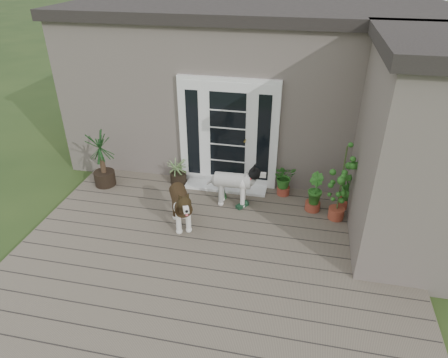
# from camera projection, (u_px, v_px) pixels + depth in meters

# --- Properties ---
(deck) EXTENTS (6.20, 4.60, 0.12)m
(deck) POSITION_uv_depth(u_px,v_px,m) (212.00, 258.00, 6.21)
(deck) COLOR #6B5B4C
(deck) RESTS_ON ground
(house_main) EXTENTS (7.40, 4.00, 3.10)m
(house_main) POSITION_uv_depth(u_px,v_px,m) (254.00, 85.00, 9.06)
(house_main) COLOR #665E54
(house_main) RESTS_ON ground
(roof_main) EXTENTS (7.60, 4.20, 0.20)m
(roof_main) POSITION_uv_depth(u_px,v_px,m) (258.00, 6.00, 8.24)
(roof_main) COLOR #2D2826
(roof_main) RESTS_ON house_main
(house_wing) EXTENTS (1.60, 2.40, 3.10)m
(house_wing) POSITION_uv_depth(u_px,v_px,m) (419.00, 158.00, 5.88)
(house_wing) COLOR #665E54
(house_wing) RESTS_ON ground
(door_unit) EXTENTS (1.90, 0.14, 2.15)m
(door_unit) POSITION_uv_depth(u_px,v_px,m) (228.00, 134.00, 7.54)
(door_unit) COLOR white
(door_unit) RESTS_ON deck
(door_step) EXTENTS (1.60, 0.40, 0.05)m
(door_step) POSITION_uv_depth(u_px,v_px,m) (226.00, 187.00, 7.90)
(door_step) COLOR white
(door_step) RESTS_ON deck
(brindle_dog) EXTENTS (0.76, 0.99, 0.76)m
(brindle_dog) POSITION_uv_depth(u_px,v_px,m) (181.00, 207.00, 6.65)
(brindle_dog) COLOR #3A2815
(brindle_dog) RESTS_ON deck
(white_dog) EXTENTS (0.89, 0.41, 0.73)m
(white_dog) POSITION_uv_depth(u_px,v_px,m) (233.00, 187.00, 7.23)
(white_dog) COLOR white
(white_dog) RESTS_ON deck
(spider_plant) EXTENTS (0.55, 0.55, 0.58)m
(spider_plant) POSITION_uv_depth(u_px,v_px,m) (178.00, 170.00, 7.94)
(spider_plant) COLOR #7D9A5E
(spider_plant) RESTS_ON deck
(yucca) EXTENTS (0.99, 0.99, 1.12)m
(yucca) POSITION_uv_depth(u_px,v_px,m) (102.00, 159.00, 7.74)
(yucca) COLOR #143411
(yucca) RESTS_ON deck
(herb_a) EXTENTS (0.56, 0.56, 0.54)m
(herb_a) POSITION_uv_depth(u_px,v_px,m) (284.00, 182.00, 7.57)
(herb_a) COLOR #1E5919
(herb_a) RESTS_ON deck
(herb_b) EXTENTS (0.45, 0.45, 0.52)m
(herb_b) POSITION_uv_depth(u_px,v_px,m) (314.00, 197.00, 7.12)
(herb_b) COLOR #1E4E16
(herb_b) RESTS_ON deck
(herb_c) EXTENTS (0.47, 0.47, 0.56)m
(herb_c) POSITION_uv_depth(u_px,v_px,m) (349.00, 193.00, 7.21)
(herb_c) COLOR #20641C
(herb_c) RESTS_ON deck
(sapling) EXTENTS (0.49, 0.49, 1.45)m
(sapling) POSITION_uv_depth(u_px,v_px,m) (341.00, 183.00, 6.66)
(sapling) COLOR #2C611B
(sapling) RESTS_ON deck
(clog_left) EXTENTS (0.26, 0.35, 0.10)m
(clog_left) POSITION_uv_depth(u_px,v_px,m) (222.00, 193.00, 7.63)
(clog_left) COLOR #173A19
(clog_left) RESTS_ON deck
(clog_right) EXTENTS (0.28, 0.31, 0.09)m
(clog_right) POSITION_uv_depth(u_px,v_px,m) (242.00, 205.00, 7.30)
(clog_right) COLOR #153621
(clog_right) RESTS_ON deck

